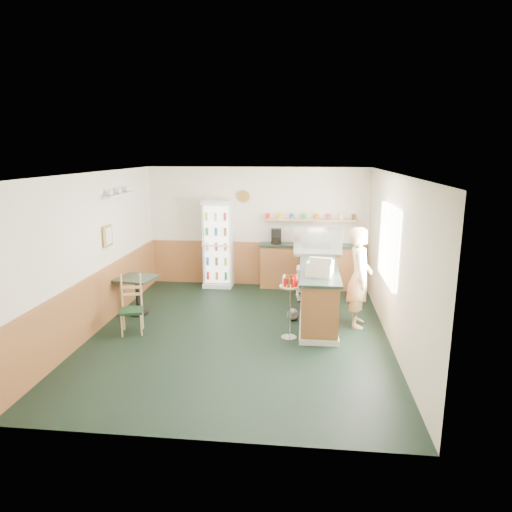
# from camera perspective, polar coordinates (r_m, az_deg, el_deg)

# --- Properties ---
(ground) EXTENTS (6.00, 6.00, 0.00)m
(ground) POSITION_cam_1_polar(r_m,az_deg,el_deg) (7.94, -2.13, -9.57)
(ground) COLOR black
(ground) RESTS_ON ground
(room_envelope) EXTENTS (5.04, 6.02, 2.72)m
(room_envelope) POSITION_cam_1_polar(r_m,az_deg,el_deg) (8.23, -3.05, 2.33)
(room_envelope) COLOR beige
(room_envelope) RESTS_ON ground
(service_counter) EXTENTS (0.68, 3.01, 1.01)m
(service_counter) POSITION_cam_1_polar(r_m,az_deg,el_deg) (8.73, 7.71, -4.36)
(service_counter) COLOR #9F6333
(service_counter) RESTS_ON ground
(back_counter) EXTENTS (2.24, 0.42, 1.69)m
(back_counter) POSITION_cam_1_polar(r_m,az_deg,el_deg) (10.36, 6.60, -1.04)
(back_counter) COLOR #9F6333
(back_counter) RESTS_ON ground
(drinks_fridge) EXTENTS (0.65, 0.54, 1.98)m
(drinks_fridge) POSITION_cam_1_polar(r_m,az_deg,el_deg) (10.39, -4.75, 1.54)
(drinks_fridge) COLOR white
(drinks_fridge) RESTS_ON ground
(display_case) EXTENTS (0.96, 0.50, 0.55)m
(display_case) POSITION_cam_1_polar(r_m,az_deg,el_deg) (9.20, 7.76, 1.82)
(display_case) COLOR silver
(display_case) RESTS_ON service_counter
(cash_register) EXTENTS (0.49, 0.51, 0.24)m
(cash_register) POSITION_cam_1_polar(r_m,az_deg,el_deg) (7.72, 8.01, -1.51)
(cash_register) COLOR beige
(cash_register) RESTS_ON service_counter
(shopkeeper) EXTENTS (0.48, 0.63, 1.78)m
(shopkeeper) POSITION_cam_1_polar(r_m,az_deg,el_deg) (8.17, 12.80, -2.62)
(shopkeeper) COLOR tan
(shopkeeper) RESTS_ON ground
(condiment_stand) EXTENTS (0.34, 0.34, 1.06)m
(condiment_stand) POSITION_cam_1_polar(r_m,az_deg,el_deg) (7.50, 4.22, -5.02)
(condiment_stand) COLOR silver
(condiment_stand) RESTS_ON ground
(newspaper_rack) EXTENTS (0.09, 0.40, 0.65)m
(newspaper_rack) POSITION_cam_1_polar(r_m,az_deg,el_deg) (8.84, 5.39, -3.43)
(newspaper_rack) COLOR black
(newspaper_rack) RESTS_ON ground
(cafe_table) EXTENTS (0.76, 0.76, 0.73)m
(cafe_table) POSITION_cam_1_polar(r_m,az_deg,el_deg) (8.93, -14.63, -3.92)
(cafe_table) COLOR black
(cafe_table) RESTS_ON ground
(cafe_chair) EXTENTS (0.46, 0.46, 1.00)m
(cafe_chair) POSITION_cam_1_polar(r_m,az_deg,el_deg) (8.11, -15.13, -5.60)
(cafe_chair) COLOR black
(cafe_chair) RESTS_ON ground
(dog_doorstop) EXTENTS (0.21, 0.27, 0.25)m
(dog_doorstop) POSITION_cam_1_polar(r_m,az_deg,el_deg) (8.48, 4.60, -7.22)
(dog_doorstop) COLOR gray
(dog_doorstop) RESTS_ON ground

